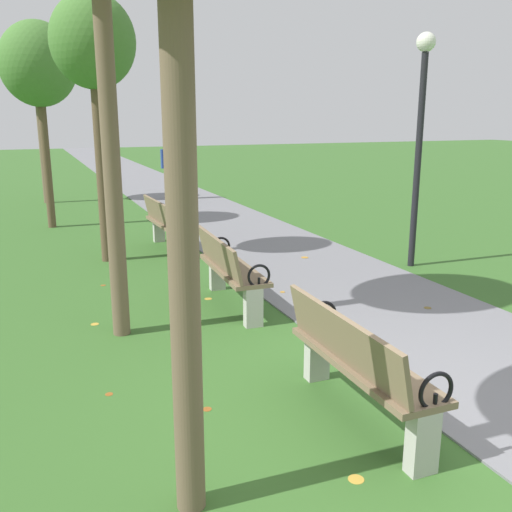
# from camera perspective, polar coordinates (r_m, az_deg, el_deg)

# --- Properties ---
(ground_plane) EXTENTS (80.00, 80.00, 0.00)m
(ground_plane) POSITION_cam_1_polar(r_m,az_deg,el_deg) (4.81, 16.17, -15.26)
(ground_plane) COLOR #386628
(paved_walkway) EXTENTS (2.52, 44.00, 0.02)m
(paved_walkway) POSITION_cam_1_polar(r_m,az_deg,el_deg) (21.72, -11.72, 7.68)
(paved_walkway) COLOR slate
(paved_walkway) RESTS_ON ground
(park_bench_1) EXTENTS (0.49, 1.60, 0.90)m
(park_bench_1) POSITION_cam_1_polar(r_m,az_deg,el_deg) (4.43, 10.22, -10.53)
(park_bench_1) COLOR #7A664C
(park_bench_1) RESTS_ON ground
(park_bench_2) EXTENTS (0.55, 1.62, 0.90)m
(park_bench_2) POSITION_cam_1_polar(r_m,az_deg,el_deg) (6.90, -2.73, -1.31)
(park_bench_2) COLOR #7A664C
(park_bench_2) RESTS_ON ground
(park_bench_3) EXTENTS (0.53, 1.62, 0.90)m
(park_bench_3) POSITION_cam_1_polar(r_m,az_deg,el_deg) (9.97, -9.08, 3.32)
(park_bench_3) COLOR #7A664C
(park_bench_3) RESTS_ON ground
(tree_3) EXTENTS (1.27, 1.27, 4.09)m
(tree_3) POSITION_cam_1_polar(r_m,az_deg,el_deg) (9.32, -16.16, 19.76)
(tree_3) COLOR brown
(tree_3) RESTS_ON ground
(tree_4) EXTENTS (1.51, 1.51, 4.14)m
(tree_4) POSITION_cam_1_polar(r_m,az_deg,el_deg) (12.59, -21.20, 17.51)
(tree_4) COLOR brown
(tree_4) RESTS_ON ground
(tree_5) EXTENTS (1.52, 1.52, 4.21)m
(tree_5) POSITION_cam_1_polar(r_m,az_deg,el_deg) (16.29, -21.37, 16.72)
(tree_5) COLOR brown
(tree_5) RESTS_ON ground
(pedestrian_walking) EXTENTS (0.53, 0.27, 1.62)m
(pedestrian_walking) POSITION_cam_1_polar(r_m,az_deg,el_deg) (15.94, -8.65, 8.91)
(pedestrian_walking) COLOR #2D2D38
(pedestrian_walking) RESTS_ON paved_walkway
(lamp_post) EXTENTS (0.28, 0.28, 3.48)m
(lamp_post) POSITION_cam_1_polar(r_m,az_deg,el_deg) (8.95, 16.36, 13.48)
(lamp_post) COLOR black
(lamp_post) RESTS_ON ground
(scattered_leaves) EXTENTS (4.03, 10.95, 0.02)m
(scattered_leaves) POSITION_cam_1_polar(r_m,az_deg,el_deg) (6.91, -1.64, -5.40)
(scattered_leaves) COLOR #AD6B23
(scattered_leaves) RESTS_ON ground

